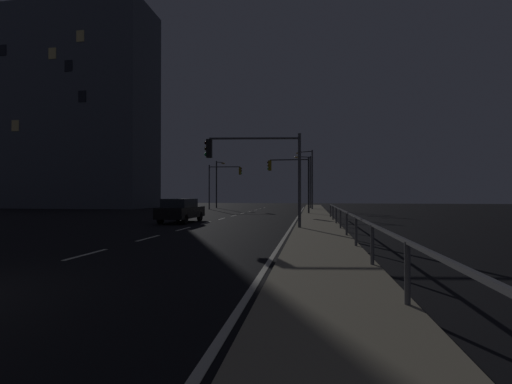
{
  "coord_description": "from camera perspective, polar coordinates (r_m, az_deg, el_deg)",
  "views": [
    {
      "loc": [
        6.73,
        -4.48,
        1.8
      ],
      "look_at": [
        1.09,
        30.53,
        2.13
      ],
      "focal_mm": 24.17,
      "sensor_mm": 36.0,
      "label": 1
    }
  ],
  "objects": [
    {
      "name": "car",
      "position": [
        23.24,
        -12.34,
        -2.94
      ],
      "size": [
        1.86,
        4.42,
        1.57
      ],
      "color": "black",
      "rests_on": "ground"
    },
    {
      "name": "traffic_light_far_right",
      "position": [
        32.33,
        5.69,
        3.06
      ],
      "size": [
        3.95,
        0.34,
        5.23
      ],
      "color": "#2D3033",
      "rests_on": "sidewalk_right"
    },
    {
      "name": "street_lamp_across_street",
      "position": [
        44.86,
        8.57,
        2.61
      ],
      "size": [
        2.1,
        1.38,
        6.72
      ],
      "color": "#4C4C51",
      "rests_on": "sidewalk_right"
    },
    {
      "name": "traffic_light_far_left",
      "position": [
        44.11,
        -5.46,
        2.33
      ],
      "size": [
        4.26,
        0.71,
        5.67
      ],
      "color": "#4C4C51",
      "rests_on": "ground"
    },
    {
      "name": "lane_edge_line",
      "position": [
        27.07,
        6.78,
        -4.33
      ],
      "size": [
        0.14,
        53.0,
        0.01
      ],
      "color": "silver",
      "rests_on": "ground"
    },
    {
      "name": "building_distant",
      "position": [
        57.7,
        -28.19,
        11.9
      ],
      "size": [
        23.55,
        8.4,
        28.34
      ],
      "color": "#4C515B",
      "rests_on": "ground"
    },
    {
      "name": "lane_markings_center",
      "position": [
        26.42,
        -5.65,
        -4.43
      ],
      "size": [
        0.14,
        50.0,
        0.01
      ],
      "color": "silver",
      "rests_on": "ground"
    },
    {
      "name": "sidewalk_right",
      "position": [
        22.06,
        10.1,
        -5.03
      ],
      "size": [
        2.46,
        77.0,
        0.14
      ],
      "primitive_type": "cube",
      "color": "gray",
      "rests_on": "ground"
    },
    {
      "name": "traffic_light_near_right",
      "position": [
        17.9,
        -0.08,
        5.33
      ],
      "size": [
        4.97,
        0.91,
        4.86
      ],
      "color": "#4C4C51",
      "rests_on": "sidewalk_right"
    },
    {
      "name": "street_lamp_corner",
      "position": [
        42.2,
        8.84,
        3.07
      ],
      "size": [
        2.08,
        1.1,
        7.12
      ],
      "color": "#4C4C51",
      "rests_on": "sidewalk_right"
    },
    {
      "name": "barrier_fence",
      "position": [
        14.81,
        14.76,
        -4.08
      ],
      "size": [
        0.09,
        24.55,
        0.98
      ],
      "color": "#59595E",
      "rests_on": "sidewalk_right"
    },
    {
      "name": "street_lamp_far_end",
      "position": [
        49.19,
        -6.34,
        2.04
      ],
      "size": [
        1.1,
        1.27,
        6.65
      ],
      "color": "#2D3033",
      "rests_on": "ground"
    },
    {
      "name": "ground_plane",
      "position": [
        23.06,
        -7.88,
        -5.01
      ],
      "size": [
        112.0,
        112.0,
        0.0
      ],
      "primitive_type": "plane",
      "color": "black",
      "rests_on": "ground"
    }
  ]
}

